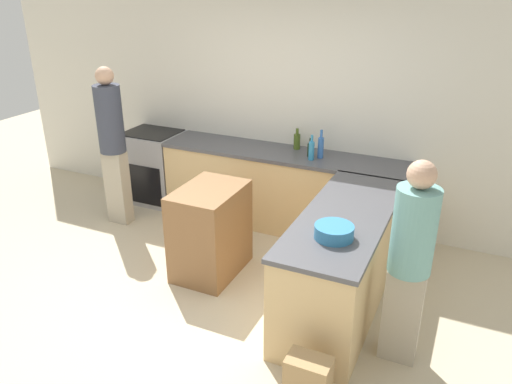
# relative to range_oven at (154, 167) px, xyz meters

# --- Properties ---
(ground_plane) EXTENTS (14.00, 14.00, 0.00)m
(ground_plane) POSITION_rel_range_oven_xyz_m (1.78, -1.78, -0.46)
(ground_plane) COLOR beige
(wall_back) EXTENTS (8.00, 0.06, 2.70)m
(wall_back) POSITION_rel_range_oven_xyz_m (1.78, 0.33, 0.89)
(wall_back) COLOR silver
(wall_back) RESTS_ON ground_plane
(counter_back) EXTENTS (2.84, 0.63, 0.91)m
(counter_back) POSITION_rel_range_oven_xyz_m (1.78, 0.00, -0.00)
(counter_back) COLOR #D6B27A
(counter_back) RESTS_ON ground_plane
(counter_peninsula) EXTENTS (0.69, 1.92, 0.91)m
(counter_peninsula) POSITION_rel_range_oven_xyz_m (2.86, -1.24, -0.00)
(counter_peninsula) COLOR #D6B27A
(counter_peninsula) RESTS_ON ground_plane
(range_oven) EXTENTS (0.71, 0.61, 0.93)m
(range_oven) POSITION_rel_range_oven_xyz_m (0.00, 0.00, 0.00)
(range_oven) COLOR #99999E
(range_oven) RESTS_ON ground_plane
(island_table) EXTENTS (0.55, 0.77, 0.89)m
(island_table) POSITION_rel_range_oven_xyz_m (1.53, -1.22, -0.02)
(island_table) COLOR brown
(island_table) RESTS_ON ground_plane
(mixing_bowl) EXTENTS (0.30, 0.30, 0.10)m
(mixing_bowl) POSITION_rel_range_oven_xyz_m (2.88, -1.69, 0.50)
(mixing_bowl) COLOR teal
(mixing_bowl) RESTS_ON counter_peninsula
(olive_oil_bottle) EXTENTS (0.07, 0.07, 0.24)m
(olive_oil_bottle) POSITION_rel_range_oven_xyz_m (1.89, 0.17, 0.55)
(olive_oil_bottle) COLOR #475B1E
(olive_oil_bottle) RESTS_ON counter_back
(dish_soap_bottle) EXTENTS (0.06, 0.06, 0.28)m
(dish_soap_bottle) POSITION_rel_range_oven_xyz_m (2.16, -0.10, 0.56)
(dish_soap_bottle) COLOR #338CBF
(dish_soap_bottle) RESTS_ON counter_back
(water_bottle_blue) EXTENTS (0.06, 0.06, 0.31)m
(water_bottle_blue) POSITION_rel_range_oven_xyz_m (2.23, -0.00, 0.58)
(water_bottle_blue) COLOR #386BB7
(water_bottle_blue) RESTS_ON counter_back
(wine_bottle_dark) EXTENTS (0.07, 0.07, 0.20)m
(wine_bottle_dark) POSITION_rel_range_oven_xyz_m (2.11, 0.00, 0.53)
(wine_bottle_dark) COLOR black
(wine_bottle_dark) RESTS_ON counter_back
(person_by_range) EXTENTS (0.29, 0.29, 1.85)m
(person_by_range) POSITION_rel_range_oven_xyz_m (-0.01, -0.72, 0.56)
(person_by_range) COLOR #ADA38E
(person_by_range) RESTS_ON ground_plane
(person_at_peninsula) EXTENTS (0.31, 0.31, 1.62)m
(person_at_peninsula) POSITION_rel_range_oven_xyz_m (3.45, -1.70, 0.43)
(person_at_peninsula) COLOR #ADA38E
(person_at_peninsula) RESTS_ON ground_plane
(paper_bag) EXTENTS (0.30, 0.20, 0.39)m
(paper_bag) POSITION_rel_range_oven_xyz_m (2.97, -2.44, -0.27)
(paper_bag) COLOR #A88456
(paper_bag) RESTS_ON ground_plane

